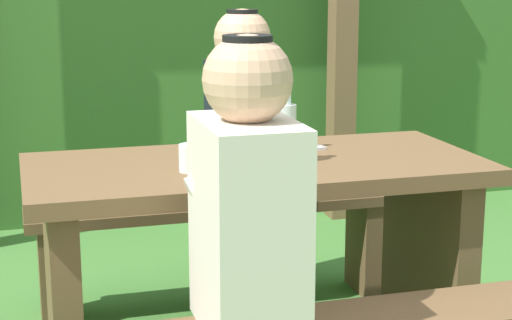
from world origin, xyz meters
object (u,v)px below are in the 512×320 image
cell_phone (306,146)px  picnic_table (256,230)px  person_white_shirt (247,199)px  person_black_coat (243,114)px  bottle_left (286,131)px  bottle_right (287,125)px  drinking_glass (192,158)px  bench_far (214,231)px

cell_phone → picnic_table: bearing=-157.9°
person_white_shirt → person_black_coat: size_ratio=1.00×
person_white_shirt → bottle_left: size_ratio=3.06×
person_white_shirt → bottle_left: person_white_shirt is taller
bottle_right → picnic_table: bearing=-139.9°
picnic_table → drinking_glass: drinking_glass is taller
person_black_coat → picnic_table: bearing=-101.2°
drinking_glass → bottle_right: size_ratio=0.36×
bench_far → bottle_left: bottle_left is taller
cell_phone → person_black_coat: bearing=90.3°
person_white_shirt → bottle_right: person_white_shirt is taller
person_white_shirt → cell_phone: person_white_shirt is taller
cell_phone → bottle_left: bearing=-137.1°
picnic_table → bottle_right: size_ratio=6.24×
picnic_table → cell_phone: bearing=35.2°
person_black_coat → drinking_glass: bearing=-116.8°
bench_far → bottle_right: (0.14, -0.47, 0.49)m
person_white_shirt → drinking_glass: bearing=93.4°
person_white_shirt → cell_phone: (0.40, 0.73, -0.04)m
picnic_table → cell_phone: size_ratio=10.00×
bottle_right → bottle_left: bearing=-109.5°
person_white_shirt → drinking_glass: (-0.03, 0.50, -0.01)m
bottle_left → bottle_right: (0.06, 0.17, -0.01)m
bottle_left → cell_phone: size_ratio=1.68×
bench_far → person_black_coat: person_black_coat is taller
person_black_coat → drinking_glass: size_ratio=8.94×
person_black_coat → bottle_right: size_ratio=3.20×
bench_far → person_black_coat: (0.12, -0.00, 0.45)m
drinking_glass → bottle_left: (0.30, 0.02, 0.06)m
picnic_table → drinking_glass: 0.35m
picnic_table → bottle_left: bearing=-35.2°
person_white_shirt → drinking_glass: person_white_shirt is taller
person_black_coat → bottle_left: size_ratio=3.06×
drinking_glass → bottle_right: (0.36, 0.19, 0.04)m
bottle_right → cell_phone: bearing=25.0°
bench_far → person_black_coat: bearing=-1.6°
drinking_glass → bottle_left: bottle_left is taller
person_black_coat → cell_phone: 0.44m
person_black_coat → cell_phone: person_black_coat is taller
picnic_table → person_black_coat: bearing=78.8°
bench_far → person_white_shirt: size_ratio=1.95×
person_white_shirt → bottle_right: size_ratio=3.20×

